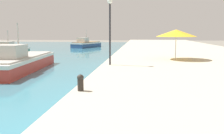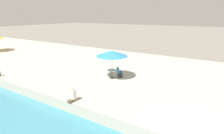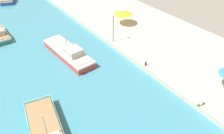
{
  "view_description": "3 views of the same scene",
  "coord_description": "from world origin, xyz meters",
  "px_view_note": "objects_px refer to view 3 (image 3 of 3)",
  "views": [
    {
      "loc": [
        2.64,
        6.98,
        3.05
      ],
      "look_at": [
        1.5,
        17.52,
        1.56
      ],
      "focal_mm": 40.0,
      "sensor_mm": 36.0,
      "label": 1
    },
    {
      "loc": [
        -6.93,
        0.27,
        5.98
      ],
      "look_at": [
        5.12,
        7.56,
        1.76
      ],
      "focal_mm": 28.0,
      "sensor_mm": 36.0,
      "label": 2
    },
    {
      "loc": [
        -17.07,
        -0.58,
        18.03
      ],
      "look_at": [
        -4.0,
        18.0,
        1.36
      ],
      "focal_mm": 35.0,
      "sensor_mm": 36.0,
      "label": 3
    }
  ],
  "objects_px": {
    "mooring_bollard": "(146,63)",
    "fishing_boat_mid": "(68,52)",
    "lamppost": "(113,23)",
    "person_at_quay": "(201,102)",
    "cafe_umbrella_white": "(123,13)"
  },
  "relations": [
    {
      "from": "mooring_bollard",
      "to": "fishing_boat_mid",
      "type": "bearing_deg",
      "value": 128.22
    },
    {
      "from": "lamppost",
      "to": "person_at_quay",
      "type": "bearing_deg",
      "value": -91.15
    },
    {
      "from": "cafe_umbrella_white",
      "to": "fishing_boat_mid",
      "type": "bearing_deg",
      "value": -165.81
    },
    {
      "from": "person_at_quay",
      "to": "lamppost",
      "type": "distance_m",
      "value": 16.96
    },
    {
      "from": "cafe_umbrella_white",
      "to": "person_at_quay",
      "type": "distance_m",
      "value": 21.71
    },
    {
      "from": "fishing_boat_mid",
      "to": "lamppost",
      "type": "relative_size",
      "value": 2.28
    },
    {
      "from": "fishing_boat_mid",
      "to": "person_at_quay",
      "type": "bearing_deg",
      "value": -73.25
    },
    {
      "from": "cafe_umbrella_white",
      "to": "mooring_bollard",
      "type": "relative_size",
      "value": 5.19
    },
    {
      "from": "mooring_bollard",
      "to": "lamppost",
      "type": "height_order",
      "value": "lamppost"
    },
    {
      "from": "cafe_umbrella_white",
      "to": "lamppost",
      "type": "bearing_deg",
      "value": -140.47
    },
    {
      "from": "cafe_umbrella_white",
      "to": "lamppost",
      "type": "distance_m",
      "value": 6.66
    },
    {
      "from": "mooring_bollard",
      "to": "lamppost",
      "type": "relative_size",
      "value": 0.14
    },
    {
      "from": "fishing_boat_mid",
      "to": "lamppost",
      "type": "xyz_separation_m",
      "value": [
        7.31,
        -1.07,
        3.08
      ]
    },
    {
      "from": "fishing_boat_mid",
      "to": "person_at_quay",
      "type": "distance_m",
      "value": 19.13
    },
    {
      "from": "lamppost",
      "to": "mooring_bollard",
      "type": "bearing_deg",
      "value": -91.76
    }
  ]
}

